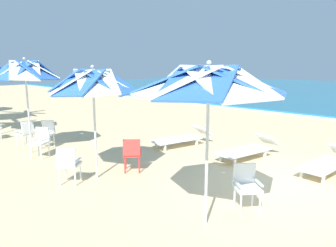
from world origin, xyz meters
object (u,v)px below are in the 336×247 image
object	(u,v)px
plastic_chair_3	(26,132)
sun_lounger_2	(182,137)
plastic_chair_4	(41,140)
sun_lounger_1	(248,149)
beach_umbrella_0	(209,82)
plastic_chair_0	(246,184)
plastic_chair_1	(132,153)
plastic_chair_2	(68,163)
plastic_chair_5	(47,132)
beach_umbrella_2	(25,72)
beach_umbrella_1	(93,83)
sun_lounger_0	(329,162)

from	to	relation	value
plastic_chair_3	sun_lounger_2	world-z (taller)	plastic_chair_3
plastic_chair_4	sun_lounger_1	distance (m)	5.99
beach_umbrella_0	plastic_chair_0	size ratio (longest dim) A/B	3.14
plastic_chair_0	plastic_chair_1	world-z (taller)	same
plastic_chair_2	plastic_chair_5	bearing A→B (deg)	161.90
sun_lounger_2	sun_lounger_1	bearing A→B (deg)	6.59
plastic_chair_1	plastic_chair_5	xyz separation A→B (m)	(-3.86, -0.38, 0.00)
plastic_chair_3	plastic_chair_4	world-z (taller)	same
plastic_chair_0	sun_lounger_1	bearing A→B (deg)	119.37
plastic_chair_1	beach_umbrella_2	world-z (taller)	beach_umbrella_2
beach_umbrella_1	plastic_chair_5	size ratio (longest dim) A/B	3.06
beach_umbrella_0	plastic_chair_3	bearing A→B (deg)	-179.99
plastic_chair_0	plastic_chair_5	world-z (taller)	same
plastic_chair_0	plastic_chair_1	size ratio (longest dim) A/B	1.00
beach_umbrella_2	sun_lounger_1	size ratio (longest dim) A/B	1.29
plastic_chair_5	sun_lounger_0	bearing A→B (deg)	26.79
sun_lounger_0	sun_lounger_1	xyz separation A→B (m)	(-2.07, -0.29, 0.00)
sun_lounger_2	plastic_chair_2	bearing A→B (deg)	-83.91
plastic_chair_5	sun_lounger_2	bearing A→B (deg)	46.45
plastic_chair_0	plastic_chair_1	bearing A→B (deg)	-177.71
plastic_chair_2	sun_lounger_2	distance (m)	4.35
plastic_chair_2	sun_lounger_0	world-z (taller)	plastic_chair_2
beach_umbrella_1	beach_umbrella_2	distance (m)	3.29
beach_umbrella_0	plastic_chair_2	size ratio (longest dim) A/B	3.14
plastic_chair_1	sun_lounger_0	size ratio (longest dim) A/B	0.40
plastic_chair_4	sun_lounger_2	xyz separation A→B (m)	(2.07, 3.81, -0.22)
sun_lounger_1	plastic_chair_0	bearing A→B (deg)	-60.63
beach_umbrella_1	beach_umbrella_2	xyz separation A→B (m)	(-3.28, -0.18, 0.20)
beach_umbrella_1	sun_lounger_0	bearing A→B (deg)	47.77
beach_umbrella_2	sun_lounger_1	distance (m)	6.84
beach_umbrella_0	plastic_chair_4	world-z (taller)	beach_umbrella_0
plastic_chair_3	sun_lounger_0	distance (m)	8.98
beach_umbrella_1	plastic_chair_2	bearing A→B (deg)	-98.13
beach_umbrella_0	beach_umbrella_1	distance (m)	3.23
plastic_chair_3	sun_lounger_1	bearing A→B (deg)	33.72
plastic_chair_0	sun_lounger_2	distance (m)	4.79
beach_umbrella_0	beach_umbrella_1	xyz separation A→B (m)	(-3.23, -0.01, -0.14)
plastic_chair_2	sun_lounger_2	world-z (taller)	plastic_chair_2
sun_lounger_0	beach_umbrella_2	bearing A→B (deg)	-148.27
beach_umbrella_0	sun_lounger_0	bearing A→B (deg)	81.92
plastic_chair_1	plastic_chair_4	bearing A→B (deg)	-160.82
beach_umbrella_0	plastic_chair_4	bearing A→B (deg)	-178.34
beach_umbrella_1	plastic_chair_2	distance (m)	1.87
plastic_chair_0	plastic_chair_4	bearing A→B (deg)	-169.35
plastic_chair_1	plastic_chair_3	bearing A→B (deg)	-169.14
sun_lounger_2	plastic_chair_3	bearing A→B (deg)	-134.25
beach_umbrella_0	sun_lounger_0	world-z (taller)	beach_umbrella_0
plastic_chair_2	sun_lounger_0	distance (m)	6.26
plastic_chair_3	plastic_chair_4	xyz separation A→B (m)	(1.48, -0.17, 0.00)
sun_lounger_2	plastic_chair_1	bearing A→B (deg)	-73.37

